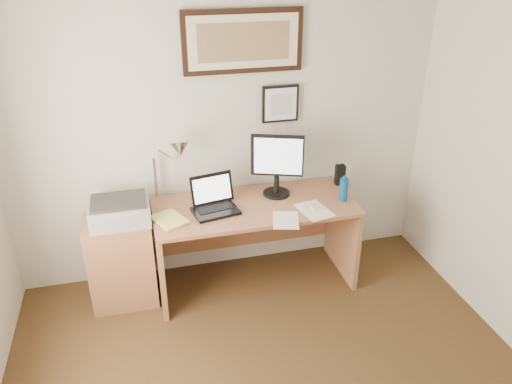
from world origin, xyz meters
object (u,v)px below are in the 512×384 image
object	(u,v)px
lcd_monitor	(277,162)
printer	(120,211)
laptop	(214,203)
water_bottle	(344,190)
book	(158,224)
side_cabinet	(122,260)
desk	(252,225)

from	to	relation	value
lcd_monitor	printer	bearing A→B (deg)	-175.95
laptop	printer	size ratio (longest dim) A/B	0.86
water_bottle	lcd_monitor	bearing A→B (deg)	155.23
printer	laptop	bearing A→B (deg)	-2.60
book	laptop	bearing A→B (deg)	17.14
water_bottle	book	size ratio (longest dim) A/B	0.70
side_cabinet	water_bottle	size ratio (longest dim) A/B	3.83
side_cabinet	laptop	distance (m)	0.87
book	lcd_monitor	world-z (taller)	lcd_monitor
printer	side_cabinet	bearing A→B (deg)	155.66
book	lcd_monitor	bearing A→B (deg)	14.69
water_bottle	desk	xyz separation A→B (m)	(-0.71, 0.19, -0.33)
desk	laptop	xyz separation A→B (m)	(-0.32, -0.08, 0.29)
laptop	lcd_monitor	bearing A→B (deg)	12.61
water_bottle	desk	world-z (taller)	water_bottle
side_cabinet	laptop	world-z (taller)	laptop
book	side_cabinet	bearing A→B (deg)	148.13
water_bottle	printer	size ratio (longest dim) A/B	0.43
side_cabinet	printer	distance (m)	0.46
book	laptop	distance (m)	0.47
book	lcd_monitor	distance (m)	1.06
water_bottle	desk	bearing A→B (deg)	164.96
water_bottle	desk	size ratio (longest dim) A/B	0.12
desk	side_cabinet	bearing A→B (deg)	-178.11
lcd_monitor	printer	xyz separation A→B (m)	(-1.25, -0.09, -0.22)
desk	laptop	bearing A→B (deg)	-165.30
printer	water_bottle	bearing A→B (deg)	-4.52
laptop	printer	xyz separation A→B (m)	(-0.71, 0.03, 0.01)
book	desk	bearing A→B (deg)	16.12
book	printer	size ratio (longest dim) A/B	0.62
side_cabinet	printer	world-z (taller)	printer
water_bottle	printer	distance (m)	1.74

